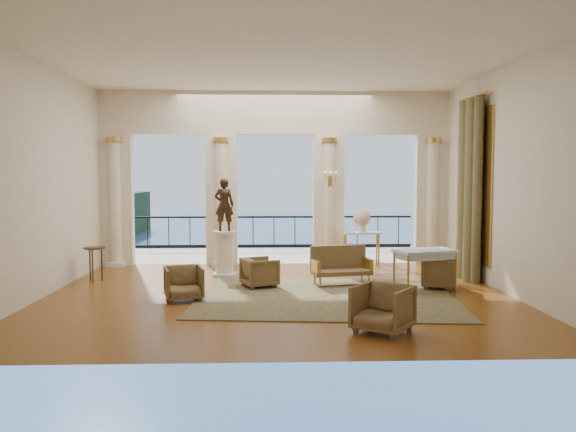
{
  "coord_description": "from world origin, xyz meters",
  "views": [
    {
      "loc": [
        -0.18,
        -10.83,
        2.31
      ],
      "look_at": [
        0.22,
        0.6,
        1.51
      ],
      "focal_mm": 35.0,
      "sensor_mm": 36.0,
      "label": 1
    }
  ],
  "objects_px": {
    "armchair_b": "(383,306)",
    "settee": "(340,266)",
    "pedestal": "(225,255)",
    "statue": "(224,205)",
    "armchair_c": "(438,272)",
    "side_table": "(95,252)",
    "armchair_d": "(260,271)",
    "game_table": "(425,254)",
    "armchair_a": "(184,281)",
    "console_table": "(362,238)"
  },
  "relations": [
    {
      "from": "side_table",
      "to": "pedestal",
      "type": "bearing_deg",
      "value": 11.58
    },
    {
      "from": "console_table",
      "to": "settee",
      "type": "bearing_deg",
      "value": -118.55
    },
    {
      "from": "armchair_c",
      "to": "pedestal",
      "type": "height_order",
      "value": "pedestal"
    },
    {
      "from": "armchair_d",
      "to": "settee",
      "type": "bearing_deg",
      "value": -104.97
    },
    {
      "from": "statue",
      "to": "pedestal",
      "type": "bearing_deg",
      "value": -57.03
    },
    {
      "from": "armchair_a",
      "to": "statue",
      "type": "xyz_separation_m",
      "value": [
        0.57,
        2.49,
        1.31
      ]
    },
    {
      "from": "armchair_b",
      "to": "armchair_c",
      "type": "distance_m",
      "value": 3.7
    },
    {
      "from": "armchair_a",
      "to": "console_table",
      "type": "xyz_separation_m",
      "value": [
        3.97,
        3.74,
        0.39
      ]
    },
    {
      "from": "armchair_b",
      "to": "settee",
      "type": "height_order",
      "value": "settee"
    },
    {
      "from": "statue",
      "to": "console_table",
      "type": "relative_size",
      "value": 1.23
    },
    {
      "from": "game_table",
      "to": "statue",
      "type": "bearing_deg",
      "value": 140.8
    },
    {
      "from": "pedestal",
      "to": "statue",
      "type": "xyz_separation_m",
      "value": [
        0.0,
        -0.0,
        1.16
      ]
    },
    {
      "from": "armchair_a",
      "to": "armchair_b",
      "type": "relative_size",
      "value": 0.9
    },
    {
      "from": "statue",
      "to": "game_table",
      "type": "bearing_deg",
      "value": 163.89
    },
    {
      "from": "armchair_a",
      "to": "armchair_d",
      "type": "xyz_separation_m",
      "value": [
        1.4,
        1.18,
        -0.01
      ]
    },
    {
      "from": "pedestal",
      "to": "game_table",
      "type": "bearing_deg",
      "value": -22.52
    },
    {
      "from": "armchair_b",
      "to": "game_table",
      "type": "relative_size",
      "value": 0.58
    },
    {
      "from": "settee",
      "to": "pedestal",
      "type": "bearing_deg",
      "value": 145.61
    },
    {
      "from": "armchair_b",
      "to": "side_table",
      "type": "bearing_deg",
      "value": 179.23
    },
    {
      "from": "pedestal",
      "to": "console_table",
      "type": "height_order",
      "value": "pedestal"
    },
    {
      "from": "armchair_d",
      "to": "game_table",
      "type": "distance_m",
      "value": 3.42
    },
    {
      "from": "statue",
      "to": "armchair_c",
      "type": "bearing_deg",
      "value": 167.31
    },
    {
      "from": "armchair_b",
      "to": "console_table",
      "type": "relative_size",
      "value": 0.79
    },
    {
      "from": "pedestal",
      "to": "armchair_c",
      "type": "bearing_deg",
      "value": -19.1
    },
    {
      "from": "armchair_b",
      "to": "armchair_c",
      "type": "bearing_deg",
      "value": 97.13
    },
    {
      "from": "settee",
      "to": "console_table",
      "type": "distance_m",
      "value": 2.49
    },
    {
      "from": "armchair_a",
      "to": "armchair_c",
      "type": "height_order",
      "value": "armchair_c"
    },
    {
      "from": "armchair_b",
      "to": "settee",
      "type": "bearing_deg",
      "value": 129.01
    },
    {
      "from": "armchair_b",
      "to": "console_table",
      "type": "distance_m",
      "value": 6.09
    },
    {
      "from": "armchair_b",
      "to": "armchair_c",
      "type": "relative_size",
      "value": 1.11
    },
    {
      "from": "pedestal",
      "to": "side_table",
      "type": "bearing_deg",
      "value": -168.42
    },
    {
      "from": "settee",
      "to": "console_table",
      "type": "bearing_deg",
      "value": 58.41
    },
    {
      "from": "pedestal",
      "to": "armchair_b",
      "type": "bearing_deg",
      "value": -60.48
    },
    {
      "from": "armchair_b",
      "to": "console_table",
      "type": "bearing_deg",
      "value": 120.13
    },
    {
      "from": "armchair_b",
      "to": "game_table",
      "type": "xyz_separation_m",
      "value": [
        1.49,
        3.05,
        0.35
      ]
    },
    {
      "from": "pedestal",
      "to": "statue",
      "type": "distance_m",
      "value": 1.16
    },
    {
      "from": "armchair_c",
      "to": "side_table",
      "type": "height_order",
      "value": "side_table"
    },
    {
      "from": "armchair_a",
      "to": "side_table",
      "type": "relative_size",
      "value": 0.92
    },
    {
      "from": "armchair_a",
      "to": "armchair_c",
      "type": "distance_m",
      "value": 5.18
    },
    {
      "from": "armchair_d",
      "to": "side_table",
      "type": "distance_m",
      "value": 3.72
    },
    {
      "from": "armchair_b",
      "to": "statue",
      "type": "xyz_separation_m",
      "value": [
        -2.71,
        4.79,
        1.27
      ]
    },
    {
      "from": "game_table",
      "to": "side_table",
      "type": "height_order",
      "value": "game_table"
    },
    {
      "from": "side_table",
      "to": "console_table",
      "type": "bearing_deg",
      "value": 16.38
    },
    {
      "from": "game_table",
      "to": "statue",
      "type": "height_order",
      "value": "statue"
    },
    {
      "from": "armchair_d",
      "to": "side_table",
      "type": "bearing_deg",
      "value": 55.93
    },
    {
      "from": "armchair_b",
      "to": "side_table",
      "type": "height_order",
      "value": "armchair_b"
    },
    {
      "from": "armchair_d",
      "to": "game_table",
      "type": "bearing_deg",
      "value": -120.07
    },
    {
      "from": "armchair_a",
      "to": "armchair_d",
      "type": "bearing_deg",
      "value": 24.46
    },
    {
      "from": "armchair_a",
      "to": "pedestal",
      "type": "relative_size",
      "value": 0.66
    },
    {
      "from": "armchair_d",
      "to": "statue",
      "type": "height_order",
      "value": "statue"
    }
  ]
}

